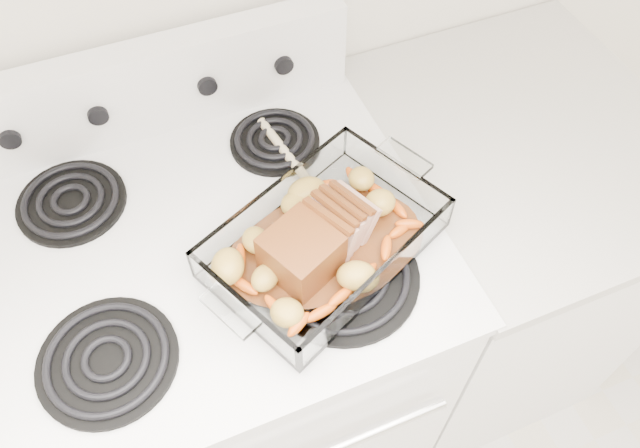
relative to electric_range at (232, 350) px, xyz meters
name	(u,v)px	position (x,y,z in m)	size (l,w,h in m)	color
electric_range	(232,350)	(0.00, 0.00, 0.00)	(0.78, 0.70, 1.12)	white
counter_right	(483,260)	(0.66, 0.00, -0.02)	(0.58, 0.68, 0.93)	white
baking_dish	(325,243)	(0.18, -0.11, 0.48)	(0.37, 0.24, 0.07)	white
pork_roast	(309,239)	(0.15, -0.11, 0.51)	(0.19, 0.10, 0.08)	maroon
roast_vegetables	(315,226)	(0.18, -0.07, 0.49)	(0.34, 0.18, 0.04)	#E55B12
wooden_spoon	(311,179)	(0.22, 0.04, 0.46)	(0.09, 0.26, 0.02)	beige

